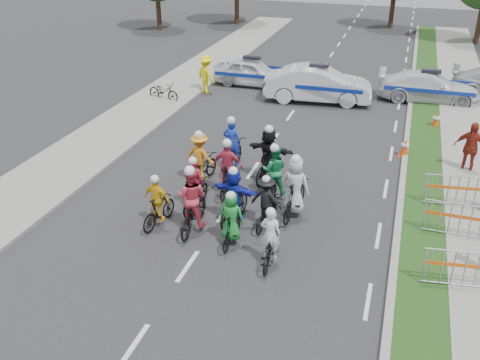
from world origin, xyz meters
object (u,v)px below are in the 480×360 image
(rider_5, at_px, (234,199))
(cone_0, at_px, (405,148))
(rider_4, at_px, (266,206))
(barrier_0, at_px, (465,271))
(rider_1, at_px, (232,223))
(rider_3, at_px, (158,206))
(rider_7, at_px, (295,192))
(rider_8, at_px, (274,178))
(barrier_1, at_px, (460,222))
(marshal_hiviz, at_px, (206,74))
(rider_0, at_px, (270,244))
(parked_bike, at_px, (164,91))
(rider_2, at_px, (192,206))
(rider_9, at_px, (228,173))
(rider_6, at_px, (195,191))
(police_car_0, at_px, (252,72))
(rider_10, at_px, (201,163))
(cone_1, at_px, (436,120))
(rider_12, at_px, (232,152))
(police_car_2, at_px, (429,87))
(barrier_2, at_px, (457,192))
(spectator_2, at_px, (470,148))

(rider_5, bearing_deg, cone_0, -116.43)
(rider_4, distance_m, barrier_0, 5.50)
(rider_1, distance_m, rider_3, 2.34)
(rider_1, relative_size, rider_7, 0.82)
(rider_4, height_order, cone_0, rider_4)
(rider_8, xyz_separation_m, barrier_1, (5.51, -0.81, -0.14))
(marshal_hiviz, bearing_deg, barrier_1, 169.70)
(rider_0, distance_m, parked_bike, 14.15)
(rider_2, xyz_separation_m, rider_9, (0.27, 2.36, -0.01))
(rider_0, xyz_separation_m, rider_1, (-1.24, 0.55, 0.09))
(rider_6, distance_m, police_car_0, 13.28)
(police_car_0, xyz_separation_m, barrier_0, (9.70, -14.88, -0.12))
(rider_3, height_order, cone_0, rider_3)
(rider_3, relative_size, rider_10, 0.85)
(rider_4, xyz_separation_m, rider_5, (-0.95, -0.09, 0.12))
(police_car_0, height_order, barrier_1, police_car_0)
(rider_3, height_order, cone_1, rider_3)
(rider_0, bearing_deg, parked_bike, -56.08)
(rider_0, distance_m, marshal_hiviz, 14.85)
(rider_1, height_order, parked_bike, rider_1)
(rider_2, distance_m, cone_1, 12.55)
(rider_9, height_order, cone_0, rider_9)
(rider_7, relative_size, marshal_hiviz, 1.08)
(rider_12, bearing_deg, marshal_hiviz, -64.49)
(police_car_2, height_order, marshal_hiviz, marshal_hiviz)
(rider_5, distance_m, cone_1, 11.40)
(barrier_0, bearing_deg, cone_1, 92.61)
(rider_2, bearing_deg, rider_7, -150.84)
(rider_1, height_order, barrier_1, rider_1)
(parked_bike, bearing_deg, rider_8, -122.87)
(rider_3, xyz_separation_m, barrier_2, (8.27, 3.66, -0.09))
(cone_1, bearing_deg, rider_2, -122.51)
(rider_1, relative_size, rider_10, 0.85)
(rider_3, xyz_separation_m, rider_4, (2.97, 0.94, 0.00))
(spectator_2, bearing_deg, rider_10, -140.91)
(rider_8, bearing_deg, barrier_1, 159.96)
(rider_1, relative_size, rider_12, 0.83)
(rider_1, bearing_deg, parked_bike, -57.83)
(rider_4, xyz_separation_m, barrier_0, (5.30, -1.47, -0.09))
(rider_1, height_order, police_car_0, rider_1)
(rider_6, relative_size, police_car_0, 0.45)
(rider_12, xyz_separation_m, parked_bike, (-5.61, 6.35, -0.21))
(rider_2, distance_m, marshal_hiviz, 12.98)
(rider_6, relative_size, marshal_hiviz, 0.95)
(rider_3, distance_m, rider_6, 1.40)
(police_car_0, distance_m, cone_0, 10.73)
(rider_7, xyz_separation_m, police_car_0, (-5.06, 12.61, -0.10))
(cone_1, bearing_deg, rider_6, -126.95)
(rider_6, bearing_deg, rider_2, 110.92)
(rider_2, bearing_deg, barrier_0, 172.21)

